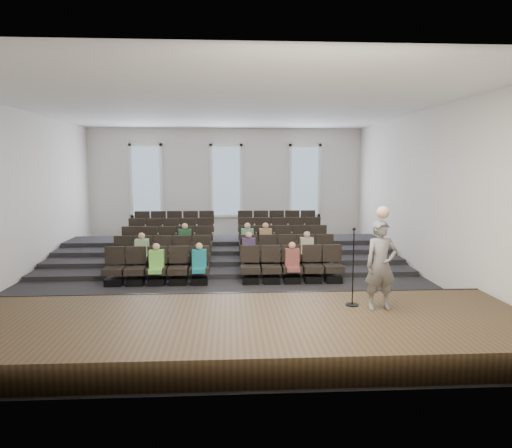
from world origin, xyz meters
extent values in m
plane|color=black|center=(0.00, 0.00, 0.00)|extent=(14.00, 14.00, 0.00)
cube|color=white|center=(0.00, 0.00, 5.01)|extent=(12.00, 14.00, 0.02)
cube|color=silver|center=(0.00, 7.02, 2.50)|extent=(12.00, 0.04, 5.00)
cube|color=silver|center=(0.00, -7.02, 2.50)|extent=(12.00, 0.04, 5.00)
cube|color=silver|center=(-6.02, 0.00, 2.50)|extent=(0.04, 14.00, 5.00)
cube|color=silver|center=(6.02, 0.00, 2.50)|extent=(0.04, 14.00, 5.00)
cube|color=#3E2E1A|center=(0.00, -5.10, 0.25)|extent=(11.80, 3.60, 0.50)
cube|color=black|center=(0.00, -3.33, 0.25)|extent=(11.80, 0.06, 0.52)
cube|color=black|center=(0.00, 2.33, 0.07)|extent=(11.80, 4.80, 0.15)
cube|color=black|center=(0.00, 2.85, 0.15)|extent=(11.80, 3.75, 0.30)
cube|color=black|center=(0.00, 3.38, 0.22)|extent=(11.80, 2.70, 0.45)
cube|color=black|center=(0.00, 3.90, 0.30)|extent=(11.80, 1.65, 0.60)
cube|color=black|center=(-3.13, -0.60, 0.10)|extent=(0.47, 0.43, 0.20)
cube|color=black|center=(-3.13, -0.60, 0.41)|extent=(0.55, 0.50, 0.19)
cube|color=black|center=(-3.13, -0.39, 0.82)|extent=(0.55, 0.08, 0.50)
cube|color=black|center=(-2.53, -0.60, 0.10)|extent=(0.47, 0.43, 0.20)
cube|color=black|center=(-2.53, -0.60, 0.41)|extent=(0.55, 0.50, 0.19)
cube|color=black|center=(-2.53, -0.39, 0.82)|extent=(0.55, 0.08, 0.50)
cube|color=black|center=(-1.93, -0.60, 0.10)|extent=(0.47, 0.43, 0.20)
cube|color=black|center=(-1.93, -0.60, 0.41)|extent=(0.55, 0.50, 0.19)
cube|color=black|center=(-1.93, -0.39, 0.82)|extent=(0.55, 0.08, 0.50)
cube|color=black|center=(-1.33, -0.60, 0.10)|extent=(0.47, 0.43, 0.20)
cube|color=black|center=(-1.33, -0.60, 0.41)|extent=(0.55, 0.50, 0.19)
cube|color=black|center=(-1.33, -0.39, 0.82)|extent=(0.55, 0.08, 0.50)
cube|color=black|center=(-0.73, -0.60, 0.10)|extent=(0.47, 0.43, 0.20)
cube|color=black|center=(-0.73, -0.60, 0.41)|extent=(0.55, 0.50, 0.19)
cube|color=black|center=(-0.73, -0.39, 0.82)|extent=(0.55, 0.08, 0.50)
cube|color=black|center=(0.73, -0.60, 0.10)|extent=(0.47, 0.43, 0.20)
cube|color=black|center=(0.73, -0.60, 0.41)|extent=(0.55, 0.50, 0.19)
cube|color=black|center=(0.73, -0.39, 0.82)|extent=(0.55, 0.08, 0.50)
cube|color=black|center=(1.33, -0.60, 0.10)|extent=(0.47, 0.43, 0.20)
cube|color=black|center=(1.33, -0.60, 0.41)|extent=(0.55, 0.50, 0.19)
cube|color=black|center=(1.33, -0.39, 0.82)|extent=(0.55, 0.08, 0.50)
cube|color=black|center=(1.93, -0.60, 0.10)|extent=(0.47, 0.43, 0.20)
cube|color=black|center=(1.93, -0.60, 0.41)|extent=(0.55, 0.50, 0.19)
cube|color=black|center=(1.93, -0.39, 0.82)|extent=(0.55, 0.08, 0.50)
cube|color=black|center=(2.53, -0.60, 0.10)|extent=(0.47, 0.43, 0.20)
cube|color=black|center=(2.53, -0.60, 0.41)|extent=(0.55, 0.50, 0.19)
cube|color=black|center=(2.53, -0.39, 0.82)|extent=(0.55, 0.08, 0.50)
cube|color=black|center=(3.13, -0.60, 0.10)|extent=(0.47, 0.43, 0.20)
cube|color=black|center=(3.13, -0.60, 0.41)|extent=(0.55, 0.50, 0.19)
cube|color=black|center=(3.13, -0.39, 0.82)|extent=(0.55, 0.08, 0.50)
cube|color=black|center=(-3.13, 0.45, 0.25)|extent=(0.47, 0.43, 0.20)
cube|color=black|center=(-3.13, 0.45, 0.56)|extent=(0.55, 0.50, 0.19)
cube|color=black|center=(-3.13, 0.66, 0.97)|extent=(0.55, 0.08, 0.50)
cube|color=black|center=(-2.53, 0.45, 0.25)|extent=(0.47, 0.43, 0.20)
cube|color=black|center=(-2.53, 0.45, 0.56)|extent=(0.55, 0.50, 0.19)
cube|color=black|center=(-2.53, 0.66, 0.97)|extent=(0.55, 0.08, 0.50)
cube|color=black|center=(-1.93, 0.45, 0.25)|extent=(0.47, 0.43, 0.20)
cube|color=black|center=(-1.93, 0.45, 0.56)|extent=(0.55, 0.50, 0.19)
cube|color=black|center=(-1.93, 0.66, 0.97)|extent=(0.55, 0.08, 0.50)
cube|color=black|center=(-1.33, 0.45, 0.25)|extent=(0.47, 0.43, 0.20)
cube|color=black|center=(-1.33, 0.45, 0.56)|extent=(0.55, 0.50, 0.19)
cube|color=black|center=(-1.33, 0.66, 0.97)|extent=(0.55, 0.08, 0.50)
cube|color=black|center=(-0.73, 0.45, 0.25)|extent=(0.47, 0.43, 0.20)
cube|color=black|center=(-0.73, 0.45, 0.56)|extent=(0.55, 0.50, 0.19)
cube|color=black|center=(-0.73, 0.66, 0.97)|extent=(0.55, 0.08, 0.50)
cube|color=black|center=(0.73, 0.45, 0.25)|extent=(0.47, 0.43, 0.20)
cube|color=black|center=(0.73, 0.45, 0.56)|extent=(0.55, 0.50, 0.19)
cube|color=black|center=(0.73, 0.66, 0.97)|extent=(0.55, 0.08, 0.50)
cube|color=black|center=(1.33, 0.45, 0.25)|extent=(0.47, 0.43, 0.20)
cube|color=black|center=(1.33, 0.45, 0.56)|extent=(0.55, 0.50, 0.19)
cube|color=black|center=(1.33, 0.66, 0.97)|extent=(0.55, 0.08, 0.50)
cube|color=black|center=(1.93, 0.45, 0.25)|extent=(0.47, 0.43, 0.20)
cube|color=black|center=(1.93, 0.45, 0.56)|extent=(0.55, 0.50, 0.19)
cube|color=black|center=(1.93, 0.66, 0.97)|extent=(0.55, 0.08, 0.50)
cube|color=black|center=(2.53, 0.45, 0.25)|extent=(0.47, 0.43, 0.20)
cube|color=black|center=(2.53, 0.45, 0.56)|extent=(0.55, 0.50, 0.19)
cube|color=black|center=(2.53, 0.66, 0.97)|extent=(0.55, 0.08, 0.50)
cube|color=black|center=(3.13, 0.45, 0.25)|extent=(0.47, 0.43, 0.20)
cube|color=black|center=(3.13, 0.45, 0.56)|extent=(0.55, 0.50, 0.19)
cube|color=black|center=(3.13, 0.66, 0.97)|extent=(0.55, 0.08, 0.50)
cube|color=black|center=(-3.13, 1.50, 0.40)|extent=(0.47, 0.42, 0.20)
cube|color=black|center=(-3.13, 1.50, 0.71)|extent=(0.55, 0.50, 0.19)
cube|color=black|center=(-3.13, 1.71, 1.12)|extent=(0.55, 0.08, 0.50)
cube|color=black|center=(-2.53, 1.50, 0.40)|extent=(0.47, 0.42, 0.20)
cube|color=black|center=(-2.53, 1.50, 0.71)|extent=(0.55, 0.50, 0.19)
cube|color=black|center=(-2.53, 1.71, 1.12)|extent=(0.55, 0.08, 0.50)
cube|color=black|center=(-1.93, 1.50, 0.40)|extent=(0.47, 0.42, 0.20)
cube|color=black|center=(-1.93, 1.50, 0.71)|extent=(0.55, 0.50, 0.19)
cube|color=black|center=(-1.93, 1.71, 1.12)|extent=(0.55, 0.08, 0.50)
cube|color=black|center=(-1.33, 1.50, 0.40)|extent=(0.47, 0.42, 0.20)
cube|color=black|center=(-1.33, 1.50, 0.71)|extent=(0.55, 0.50, 0.19)
cube|color=black|center=(-1.33, 1.71, 1.12)|extent=(0.55, 0.08, 0.50)
cube|color=black|center=(-0.73, 1.50, 0.40)|extent=(0.47, 0.42, 0.20)
cube|color=black|center=(-0.73, 1.50, 0.71)|extent=(0.55, 0.50, 0.19)
cube|color=black|center=(-0.73, 1.71, 1.12)|extent=(0.55, 0.08, 0.50)
cube|color=black|center=(0.73, 1.50, 0.40)|extent=(0.47, 0.42, 0.20)
cube|color=black|center=(0.73, 1.50, 0.71)|extent=(0.55, 0.50, 0.19)
cube|color=black|center=(0.73, 1.71, 1.12)|extent=(0.55, 0.08, 0.50)
cube|color=black|center=(1.33, 1.50, 0.40)|extent=(0.47, 0.42, 0.20)
cube|color=black|center=(1.33, 1.50, 0.71)|extent=(0.55, 0.50, 0.19)
cube|color=black|center=(1.33, 1.71, 1.12)|extent=(0.55, 0.08, 0.50)
cube|color=black|center=(1.93, 1.50, 0.40)|extent=(0.47, 0.42, 0.20)
cube|color=black|center=(1.93, 1.50, 0.71)|extent=(0.55, 0.50, 0.19)
cube|color=black|center=(1.93, 1.71, 1.12)|extent=(0.55, 0.08, 0.50)
cube|color=black|center=(2.53, 1.50, 0.40)|extent=(0.47, 0.42, 0.20)
cube|color=black|center=(2.53, 1.50, 0.71)|extent=(0.55, 0.50, 0.19)
cube|color=black|center=(2.53, 1.71, 1.12)|extent=(0.55, 0.08, 0.50)
cube|color=black|center=(3.13, 1.50, 0.40)|extent=(0.47, 0.42, 0.20)
cube|color=black|center=(3.13, 1.50, 0.71)|extent=(0.55, 0.50, 0.19)
cube|color=black|center=(3.13, 1.71, 1.12)|extent=(0.55, 0.08, 0.50)
cube|color=black|center=(-3.13, 2.55, 0.55)|extent=(0.47, 0.42, 0.20)
cube|color=black|center=(-3.13, 2.55, 0.86)|extent=(0.55, 0.50, 0.19)
cube|color=black|center=(-3.13, 2.76, 1.27)|extent=(0.55, 0.08, 0.50)
cube|color=black|center=(-2.53, 2.55, 0.55)|extent=(0.47, 0.42, 0.20)
cube|color=black|center=(-2.53, 2.55, 0.86)|extent=(0.55, 0.50, 0.19)
cube|color=black|center=(-2.53, 2.76, 1.27)|extent=(0.55, 0.08, 0.50)
cube|color=black|center=(-1.93, 2.55, 0.55)|extent=(0.47, 0.42, 0.20)
cube|color=black|center=(-1.93, 2.55, 0.86)|extent=(0.55, 0.50, 0.19)
cube|color=black|center=(-1.93, 2.76, 1.27)|extent=(0.55, 0.08, 0.50)
cube|color=black|center=(-1.33, 2.55, 0.55)|extent=(0.47, 0.42, 0.20)
cube|color=black|center=(-1.33, 2.55, 0.86)|extent=(0.55, 0.50, 0.19)
cube|color=black|center=(-1.33, 2.76, 1.27)|extent=(0.55, 0.08, 0.50)
cube|color=black|center=(-0.73, 2.55, 0.55)|extent=(0.47, 0.42, 0.20)
cube|color=black|center=(-0.73, 2.55, 0.86)|extent=(0.55, 0.50, 0.19)
cube|color=black|center=(-0.73, 2.76, 1.27)|extent=(0.55, 0.08, 0.50)
cube|color=black|center=(0.73, 2.55, 0.55)|extent=(0.47, 0.42, 0.20)
cube|color=black|center=(0.73, 2.55, 0.86)|extent=(0.55, 0.50, 0.19)
cube|color=black|center=(0.73, 2.76, 1.27)|extent=(0.55, 0.08, 0.50)
cube|color=black|center=(1.33, 2.55, 0.55)|extent=(0.47, 0.42, 0.20)
cube|color=black|center=(1.33, 2.55, 0.86)|extent=(0.55, 0.50, 0.19)
cube|color=black|center=(1.33, 2.76, 1.27)|extent=(0.55, 0.08, 0.50)
cube|color=black|center=(1.93, 2.55, 0.55)|extent=(0.47, 0.42, 0.20)
cube|color=black|center=(1.93, 2.55, 0.86)|extent=(0.55, 0.50, 0.19)
cube|color=black|center=(1.93, 2.76, 1.27)|extent=(0.55, 0.08, 0.50)
cube|color=black|center=(2.53, 2.55, 0.55)|extent=(0.47, 0.42, 0.20)
cube|color=black|center=(2.53, 2.55, 0.86)|extent=(0.55, 0.50, 0.19)
cube|color=black|center=(2.53, 2.76, 1.27)|extent=(0.55, 0.08, 0.50)
cube|color=black|center=(3.13, 2.55, 0.55)|extent=(0.47, 0.42, 0.20)
cube|color=black|center=(3.13, 2.55, 0.86)|extent=(0.55, 0.50, 0.19)
cube|color=black|center=(3.13, 2.76, 1.27)|extent=(0.55, 0.08, 0.50)
cube|color=black|center=(-3.13, 3.60, 0.70)|extent=(0.47, 0.42, 0.20)
cube|color=black|center=(-3.13, 3.60, 1.01)|extent=(0.55, 0.50, 0.19)
cube|color=black|center=(-3.13, 3.81, 1.42)|extent=(0.55, 0.08, 0.50)
cube|color=black|center=(-2.53, 3.60, 0.70)|extent=(0.47, 0.42, 0.20)
cube|color=black|center=(-2.53, 3.60, 1.01)|extent=(0.55, 0.50, 0.19)
cube|color=black|center=(-2.53, 3.81, 1.42)|extent=(0.55, 0.08, 0.50)
cube|color=black|center=(-1.93, 3.60, 0.70)|extent=(0.47, 0.42, 0.20)
cube|color=black|center=(-1.93, 3.60, 1.01)|extent=(0.55, 0.50, 0.19)
cube|color=black|center=(-1.93, 3.81, 1.42)|extent=(0.55, 0.08, 0.50)
cube|color=black|center=(-1.33, 3.60, 0.70)|extent=(0.47, 0.42, 0.20)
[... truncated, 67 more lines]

